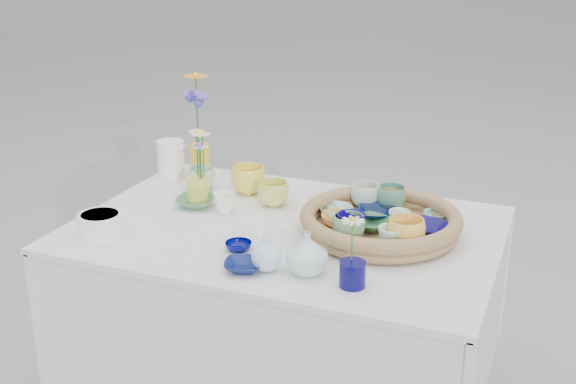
% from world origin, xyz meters
% --- Properties ---
extents(wicker_tray, '(0.47, 0.47, 0.08)m').
position_xyz_m(wicker_tray, '(0.28, 0.05, 0.80)').
color(wicker_tray, brown).
rests_on(wicker_tray, display_table).
extents(tray_ceramic_0, '(0.16, 0.16, 0.03)m').
position_xyz_m(tray_ceramic_0, '(0.25, 0.13, 0.80)').
color(tray_ceramic_0, '#051443').
rests_on(tray_ceramic_0, wicker_tray).
extents(tray_ceramic_1, '(0.14, 0.14, 0.03)m').
position_xyz_m(tray_ceramic_1, '(0.41, 0.07, 0.80)').
color(tray_ceramic_1, '#0C0452').
rests_on(tray_ceramic_1, wicker_tray).
extents(tray_ceramic_2, '(0.13, 0.13, 0.08)m').
position_xyz_m(tray_ceramic_2, '(0.38, -0.05, 0.82)').
color(tray_ceramic_2, '#FFC350').
rests_on(tray_ceramic_2, wicker_tray).
extents(tray_ceramic_3, '(0.16, 0.16, 0.03)m').
position_xyz_m(tray_ceramic_3, '(0.25, 0.04, 0.80)').
color(tray_ceramic_3, '#357043').
rests_on(tray_ceramic_3, wicker_tray).
extents(tray_ceramic_4, '(0.11, 0.11, 0.07)m').
position_xyz_m(tray_ceramic_4, '(0.22, -0.06, 0.82)').
color(tray_ceramic_4, '#699B73').
rests_on(tray_ceramic_4, wicker_tray).
extents(tray_ceramic_5, '(0.12, 0.12, 0.03)m').
position_xyz_m(tray_ceramic_5, '(0.13, 0.09, 0.80)').
color(tray_ceramic_5, '#B2E8D5').
rests_on(tray_ceramic_5, wicker_tray).
extents(tray_ceramic_6, '(0.12, 0.12, 0.08)m').
position_xyz_m(tray_ceramic_6, '(0.19, 0.21, 0.82)').
color(tray_ceramic_6, silver).
rests_on(tray_ceramic_6, wicker_tray).
extents(tray_ceramic_7, '(0.08, 0.08, 0.06)m').
position_xyz_m(tray_ceramic_7, '(0.33, 0.07, 0.81)').
color(tray_ceramic_7, white).
rests_on(tray_ceramic_7, wicker_tray).
extents(tray_ceramic_8, '(0.10, 0.10, 0.03)m').
position_xyz_m(tray_ceramic_8, '(0.42, 0.18, 0.80)').
color(tray_ceramic_8, '#8ACFE4').
rests_on(tray_ceramic_8, wicker_tray).
extents(tray_ceramic_9, '(0.09, 0.09, 0.08)m').
position_xyz_m(tray_ceramic_9, '(0.22, -0.05, 0.82)').
color(tray_ceramic_9, '#0D006E').
rests_on(tray_ceramic_9, wicker_tray).
extents(tray_ceramic_10, '(0.14, 0.14, 0.03)m').
position_xyz_m(tray_ceramic_10, '(0.16, 0.03, 0.80)').
color(tray_ceramic_10, '#FFC15C').
rests_on(tray_ceramic_10, wicker_tray).
extents(tray_ceramic_11, '(0.09, 0.09, 0.07)m').
position_xyz_m(tray_ceramic_11, '(0.34, -0.08, 0.82)').
color(tray_ceramic_11, silver).
rests_on(tray_ceramic_11, wicker_tray).
extents(tray_ceramic_12, '(0.10, 0.10, 0.07)m').
position_xyz_m(tray_ceramic_12, '(0.27, 0.22, 0.82)').
color(tray_ceramic_12, '#4A8067').
rests_on(tray_ceramic_12, wicker_tray).
extents(loose_ceramic_0, '(0.16, 0.16, 0.09)m').
position_xyz_m(loose_ceramic_0, '(-0.23, 0.23, 0.81)').
color(loose_ceramic_0, yellow).
rests_on(loose_ceramic_0, display_table).
extents(loose_ceramic_1, '(0.11, 0.11, 0.08)m').
position_xyz_m(loose_ceramic_1, '(-0.11, 0.15, 0.81)').
color(loose_ceramic_1, '#D4D555').
rests_on(loose_ceramic_1, display_table).
extents(loose_ceramic_2, '(0.14, 0.14, 0.03)m').
position_xyz_m(loose_ceramic_2, '(-0.33, 0.05, 0.78)').
color(loose_ceramic_2, '#4B7D56').
rests_on(loose_ceramic_2, display_table).
extents(loose_ceramic_3, '(0.08, 0.08, 0.06)m').
position_xyz_m(loose_ceramic_3, '(-0.22, 0.04, 0.80)').
color(loose_ceramic_3, white).
rests_on(loose_ceramic_3, display_table).
extents(loose_ceramic_4, '(0.08, 0.08, 0.02)m').
position_xyz_m(loose_ceramic_4, '(-0.06, -0.20, 0.78)').
color(loose_ceramic_4, '#00045C').
rests_on(loose_ceramic_4, display_table).
extents(loose_ceramic_5, '(0.10, 0.10, 0.08)m').
position_xyz_m(loose_ceramic_5, '(-0.40, 0.20, 0.80)').
color(loose_ceramic_5, '#AFD1C1').
rests_on(loose_ceramic_5, display_table).
extents(loose_ceramic_6, '(0.13, 0.13, 0.03)m').
position_xyz_m(loose_ceramic_6, '(0.01, -0.32, 0.78)').
color(loose_ceramic_6, '#0A1653').
rests_on(loose_ceramic_6, display_table).
extents(fluted_bowl, '(0.15, 0.15, 0.07)m').
position_xyz_m(fluted_bowl, '(-0.48, -0.26, 0.80)').
color(fluted_bowl, white).
rests_on(fluted_bowl, display_table).
extents(bud_vase_paleblue, '(0.09, 0.09, 0.12)m').
position_xyz_m(bud_vase_paleblue, '(0.07, -0.29, 0.83)').
color(bud_vase_paleblue, silver).
rests_on(bud_vase_paleblue, display_table).
extents(bud_vase_seafoam, '(0.13, 0.13, 0.12)m').
position_xyz_m(bud_vase_seafoam, '(0.17, -0.27, 0.82)').
color(bud_vase_seafoam, silver).
rests_on(bud_vase_seafoam, display_table).
extents(bud_vase_cobalt, '(0.08, 0.08, 0.07)m').
position_xyz_m(bud_vase_cobalt, '(0.30, -0.29, 0.80)').
color(bud_vase_cobalt, '#090646').
rests_on(bud_vase_cobalt, display_table).
extents(single_daisy, '(0.09, 0.09, 0.12)m').
position_xyz_m(single_daisy, '(0.29, -0.28, 0.88)').
color(single_daisy, white).
rests_on(single_daisy, bud_vase_cobalt).
extents(tall_vase_yellow, '(0.07, 0.07, 0.13)m').
position_xyz_m(tall_vase_yellow, '(-0.45, 0.30, 0.83)').
color(tall_vase_yellow, yellow).
rests_on(tall_vase_yellow, display_table).
extents(gerbera, '(0.11, 0.11, 0.27)m').
position_xyz_m(gerbera, '(-0.44, 0.28, 1.02)').
color(gerbera, orange).
rests_on(gerbera, tall_vase_yellow).
extents(hydrangea, '(0.08, 0.08, 0.24)m').
position_xyz_m(hydrangea, '(-0.45, 0.29, 0.98)').
color(hydrangea, '#3C3A9C').
rests_on(hydrangea, tall_vase_yellow).
extents(white_pitcher, '(0.16, 0.12, 0.13)m').
position_xyz_m(white_pitcher, '(-0.56, 0.29, 0.83)').
color(white_pitcher, white).
rests_on(white_pitcher, display_table).
extents(daisy_cup, '(0.08, 0.08, 0.08)m').
position_xyz_m(daisy_cup, '(-0.35, 0.10, 0.81)').
color(daisy_cup, '#E5D64C').
rests_on(daisy_cup, display_table).
extents(daisy_posy, '(0.09, 0.09, 0.16)m').
position_xyz_m(daisy_posy, '(-0.35, 0.11, 0.92)').
color(daisy_posy, white).
rests_on(daisy_posy, daisy_cup).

